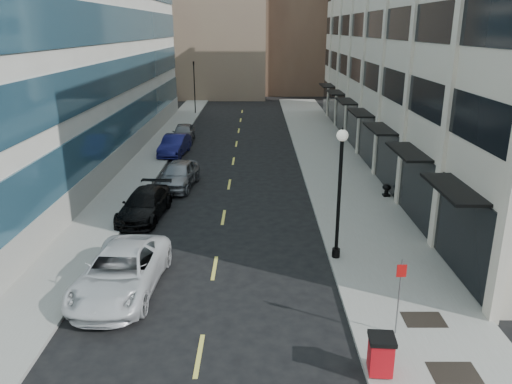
{
  "coord_description": "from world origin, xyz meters",
  "views": [
    {
      "loc": [
        1.81,
        -11.23,
        9.77
      ],
      "look_at": [
        1.77,
        9.34,
        2.98
      ],
      "focal_mm": 35.0,
      "sensor_mm": 36.0,
      "label": 1
    }
  ],
  "objects_px": {
    "car_grey_sedan": "(184,133)",
    "car_black_pickup": "(145,204)",
    "car_silver_sedan": "(179,175)",
    "lamppost": "(340,183)",
    "car_blue_sedan": "(175,145)",
    "trash_bin": "(381,354)",
    "car_white_van": "(121,272)",
    "sign_post": "(400,287)",
    "urn_planter": "(387,189)",
    "traffic_signal": "(194,65)"
  },
  "relations": [
    {
      "from": "car_grey_sedan",
      "to": "car_black_pickup",
      "type": "bearing_deg",
      "value": -90.7
    },
    {
      "from": "car_black_pickup",
      "to": "car_silver_sedan",
      "type": "relative_size",
      "value": 1.03
    },
    {
      "from": "car_black_pickup",
      "to": "lamppost",
      "type": "bearing_deg",
      "value": -23.58
    },
    {
      "from": "car_blue_sedan",
      "to": "lamppost",
      "type": "relative_size",
      "value": 0.84
    },
    {
      "from": "car_blue_sedan",
      "to": "trash_bin",
      "type": "bearing_deg",
      "value": -64.12
    },
    {
      "from": "car_white_van",
      "to": "lamppost",
      "type": "height_order",
      "value": "lamppost"
    },
    {
      "from": "trash_bin",
      "to": "sign_post",
      "type": "distance_m",
      "value": 2.46
    },
    {
      "from": "car_black_pickup",
      "to": "sign_post",
      "type": "bearing_deg",
      "value": -40.9
    },
    {
      "from": "trash_bin",
      "to": "car_white_van",
      "type": "bearing_deg",
      "value": 154.99
    },
    {
      "from": "car_grey_sedan",
      "to": "lamppost",
      "type": "bearing_deg",
      "value": -69.86
    },
    {
      "from": "trash_bin",
      "to": "lamppost",
      "type": "xyz_separation_m",
      "value": [
        -0.1,
        7.78,
        2.76
      ]
    },
    {
      "from": "car_silver_sedan",
      "to": "sign_post",
      "type": "height_order",
      "value": "sign_post"
    },
    {
      "from": "car_black_pickup",
      "to": "sign_post",
      "type": "relative_size",
      "value": 1.9
    },
    {
      "from": "lamppost",
      "to": "car_grey_sedan",
      "type": "bearing_deg",
      "value": 112.57
    },
    {
      "from": "trash_bin",
      "to": "sign_post",
      "type": "height_order",
      "value": "sign_post"
    },
    {
      "from": "car_grey_sedan",
      "to": "trash_bin",
      "type": "bearing_deg",
      "value": -74.79
    },
    {
      "from": "trash_bin",
      "to": "urn_planter",
      "type": "relative_size",
      "value": 1.67
    },
    {
      "from": "car_white_van",
      "to": "car_black_pickup",
      "type": "xyz_separation_m",
      "value": [
        -0.8,
        8.0,
        -0.11
      ]
    },
    {
      "from": "car_silver_sedan",
      "to": "urn_planter",
      "type": "bearing_deg",
      "value": -3.84
    },
    {
      "from": "car_white_van",
      "to": "sign_post",
      "type": "xyz_separation_m",
      "value": [
        9.82,
        -3.01,
        1.01
      ]
    },
    {
      "from": "traffic_signal",
      "to": "car_blue_sedan",
      "type": "relative_size",
      "value": 1.43
    },
    {
      "from": "car_white_van",
      "to": "trash_bin",
      "type": "xyz_separation_m",
      "value": [
        8.82,
        -5.0,
        -0.04
      ]
    },
    {
      "from": "trash_bin",
      "to": "car_blue_sedan",
      "type": "bearing_deg",
      "value": 115.21
    },
    {
      "from": "trash_bin",
      "to": "sign_post",
      "type": "xyz_separation_m",
      "value": [
        1.0,
        1.99,
        1.05
      ]
    },
    {
      "from": "car_silver_sedan",
      "to": "trash_bin",
      "type": "xyz_separation_m",
      "value": [
        8.6,
        -18.38,
        -0.04
      ]
    },
    {
      "from": "car_blue_sedan",
      "to": "urn_planter",
      "type": "distance_m",
      "value": 18.0
    },
    {
      "from": "trash_bin",
      "to": "urn_planter",
      "type": "bearing_deg",
      "value": 79.97
    },
    {
      "from": "car_silver_sedan",
      "to": "car_grey_sedan",
      "type": "xyz_separation_m",
      "value": [
        -1.6,
        13.7,
        -0.06
      ]
    },
    {
      "from": "car_silver_sedan",
      "to": "car_blue_sedan",
      "type": "distance_m",
      "value": 8.76
    },
    {
      "from": "sign_post",
      "to": "car_black_pickup",
      "type": "bearing_deg",
      "value": 132.57
    },
    {
      "from": "lamppost",
      "to": "car_silver_sedan",
      "type": "bearing_deg",
      "value": 128.73
    },
    {
      "from": "traffic_signal",
      "to": "car_grey_sedan",
      "type": "bearing_deg",
      "value": -87.31
    },
    {
      "from": "urn_planter",
      "to": "trash_bin",
      "type": "bearing_deg",
      "value": -104.54
    },
    {
      "from": "traffic_signal",
      "to": "car_grey_sedan",
      "type": "xyz_separation_m",
      "value": [
        0.7,
        -14.91,
        -4.93
      ]
    },
    {
      "from": "car_grey_sedan",
      "to": "lamppost",
      "type": "height_order",
      "value": "lamppost"
    },
    {
      "from": "traffic_signal",
      "to": "trash_bin",
      "type": "height_order",
      "value": "traffic_signal"
    },
    {
      "from": "car_black_pickup",
      "to": "urn_planter",
      "type": "xyz_separation_m",
      "value": [
        13.82,
        3.2,
        -0.15
      ]
    },
    {
      "from": "car_black_pickup",
      "to": "car_grey_sedan",
      "type": "height_order",
      "value": "car_grey_sedan"
    },
    {
      "from": "trash_bin",
      "to": "car_grey_sedan",
      "type": "bearing_deg",
      "value": 112.14
    },
    {
      "from": "car_silver_sedan",
      "to": "sign_post",
      "type": "relative_size",
      "value": 1.84
    },
    {
      "from": "car_silver_sedan",
      "to": "car_white_van",
      "type": "bearing_deg",
      "value": -85.09
    },
    {
      "from": "car_black_pickup",
      "to": "sign_post",
      "type": "distance_m",
      "value": 15.34
    },
    {
      "from": "car_black_pickup",
      "to": "trash_bin",
      "type": "distance_m",
      "value": 16.17
    },
    {
      "from": "car_silver_sedan",
      "to": "car_grey_sedan",
      "type": "height_order",
      "value": "car_silver_sedan"
    },
    {
      "from": "traffic_signal",
      "to": "car_black_pickup",
      "type": "bearing_deg",
      "value": -87.85
    },
    {
      "from": "car_blue_sedan",
      "to": "car_black_pickup",
      "type": "bearing_deg",
      "value": -82.47
    },
    {
      "from": "car_white_van",
      "to": "car_grey_sedan",
      "type": "distance_m",
      "value": 27.13
    },
    {
      "from": "car_grey_sedan",
      "to": "traffic_signal",
      "type": "bearing_deg",
      "value": 90.26
    },
    {
      "from": "car_silver_sedan",
      "to": "car_grey_sedan",
      "type": "distance_m",
      "value": 13.8
    },
    {
      "from": "traffic_signal",
      "to": "car_blue_sedan",
      "type": "height_order",
      "value": "traffic_signal"
    }
  ]
}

